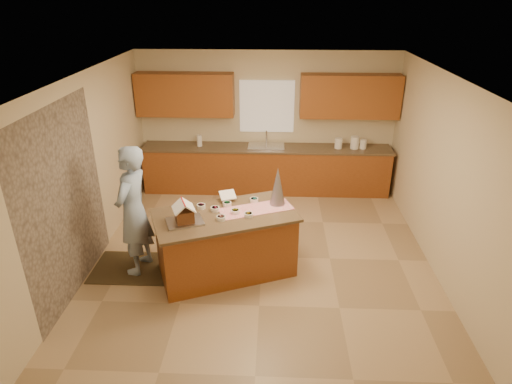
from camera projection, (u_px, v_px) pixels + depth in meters
floor at (262, 257)px, 6.69m from camera, size 5.50×5.50×0.00m
ceiling at (263, 77)px, 5.55m from camera, size 5.50×5.50×0.00m
wall_back at (267, 121)px, 8.61m from camera, size 5.50×5.50×0.00m
wall_front at (252, 304)px, 3.63m from camera, size 5.50×5.50×0.00m
wall_left at (87, 173)px, 6.22m from camera, size 5.50×5.50×0.00m
wall_right at (444, 179)px, 6.02m from camera, size 5.50×5.50×0.00m
stone_accent at (65, 204)px, 5.54m from camera, size 0.00×2.50×2.50m
window_curtain at (267, 107)px, 8.46m from camera, size 1.05×0.03×1.00m
back_counter_base at (266, 170)px, 8.72m from camera, size 4.80×0.60×0.88m
back_counter_top at (266, 148)px, 8.53m from camera, size 4.85×0.63×0.04m
upper_cabinet_left at (185, 95)px, 8.28m from camera, size 1.85×0.35×0.80m
upper_cabinet_right at (350, 96)px, 8.15m from camera, size 1.85×0.35×0.80m
sink at (266, 148)px, 8.53m from camera, size 0.70×0.45×0.12m
faucet at (266, 137)px, 8.63m from camera, size 0.03×0.03×0.28m
island_base at (226, 245)px, 6.17m from camera, size 2.03×1.52×0.89m
island_top at (225, 215)px, 5.98m from camera, size 2.14×1.63×0.04m
table_runner at (256, 209)px, 6.10m from camera, size 1.08×0.71×0.01m
baking_tray at (185, 221)px, 5.75m from camera, size 0.56×0.49×0.03m
cookbook at (228, 195)px, 6.30m from camera, size 0.27×0.24×0.10m
tinsel_tree at (278, 186)px, 6.13m from camera, size 0.29×0.29×0.56m
rug at (138, 268)px, 6.42m from camera, size 1.27×0.83×0.01m
boy at (133, 211)px, 6.02m from camera, size 0.57×0.75×1.87m
canister_a at (339, 143)px, 8.42m from camera, size 0.15×0.15×0.20m
canister_b at (355, 142)px, 8.40m from camera, size 0.16×0.16×0.24m
canister_c at (363, 144)px, 8.41m from camera, size 0.13×0.13×0.18m
paper_towel at (199, 141)px, 8.53m from camera, size 0.10×0.10×0.22m
gingerbread_house at (184, 213)px, 5.70m from camera, size 0.36×0.37×0.29m
candy_bowls at (229, 209)px, 6.05m from camera, size 0.85×0.68×0.06m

